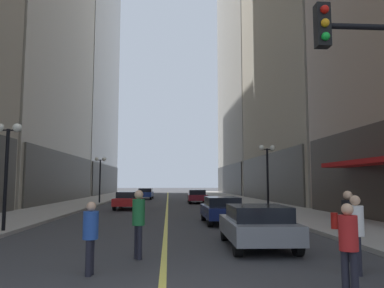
{
  "coord_description": "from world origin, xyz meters",
  "views": [
    {
      "loc": [
        0.11,
        -4.85,
        2.04
      ],
      "look_at": [
        2.56,
        34.41,
        6.09
      ],
      "focal_mm": 34.9,
      "sensor_mm": 36.0,
      "label": 1
    }
  ],
  "objects_px": {
    "car_red": "(128,200)",
    "street_lamp_left_near": "(7,152)",
    "car_grey": "(257,225)",
    "street_lamp_left_far": "(100,170)",
    "car_navy": "(222,209)",
    "pedestrian_in_blue_hoodie": "(91,232)",
    "pedestrian_in_red_jacket": "(349,242)",
    "car_blue": "(146,193)",
    "pedestrian_in_white_shirt": "(356,228)",
    "pedestrian_in_black_coat": "(349,220)",
    "fire_hydrant_right": "(334,223)",
    "pedestrian_in_green_parka": "(139,218)",
    "street_lamp_right_mid": "(267,163)",
    "car_maroon": "(197,196)"
  },
  "relations": [
    {
      "from": "street_lamp_left_near",
      "to": "street_lamp_left_far",
      "type": "xyz_separation_m",
      "value": [
        0.0,
        20.56,
        0.0
      ]
    },
    {
      "from": "street_lamp_left_far",
      "to": "car_navy",
      "type": "bearing_deg",
      "value": -62.05
    },
    {
      "from": "car_grey",
      "to": "car_red",
      "type": "distance_m",
      "value": 18.41
    },
    {
      "from": "car_grey",
      "to": "street_lamp_left_far",
      "type": "bearing_deg",
      "value": 111.02
    },
    {
      "from": "street_lamp_left_far",
      "to": "street_lamp_right_mid",
      "type": "xyz_separation_m",
      "value": [
        12.8,
        -12.51,
        0.0
      ]
    },
    {
      "from": "car_red",
      "to": "pedestrian_in_green_parka",
      "type": "relative_size",
      "value": 2.38
    },
    {
      "from": "car_grey",
      "to": "street_lamp_right_mid",
      "type": "bearing_deg",
      "value": 73.31
    },
    {
      "from": "pedestrian_in_black_coat",
      "to": "street_lamp_left_far",
      "type": "relative_size",
      "value": 0.41
    },
    {
      "from": "car_grey",
      "to": "street_lamp_left_far",
      "type": "xyz_separation_m",
      "value": [
        -9.3,
        24.2,
        2.54
      ]
    },
    {
      "from": "car_red",
      "to": "car_blue",
      "type": "distance_m",
      "value": 17.18
    },
    {
      "from": "car_grey",
      "to": "street_lamp_right_mid",
      "type": "height_order",
      "value": "street_lamp_right_mid"
    },
    {
      "from": "street_lamp_left_far",
      "to": "street_lamp_left_near",
      "type": "bearing_deg",
      "value": -90.0
    },
    {
      "from": "car_maroon",
      "to": "street_lamp_right_mid",
      "type": "bearing_deg",
      "value": -75.68
    },
    {
      "from": "car_navy",
      "to": "pedestrian_in_white_shirt",
      "type": "relative_size",
      "value": 2.33
    },
    {
      "from": "street_lamp_left_far",
      "to": "pedestrian_in_white_shirt",
      "type": "bearing_deg",
      "value": -68.87
    },
    {
      "from": "pedestrian_in_green_parka",
      "to": "street_lamp_left_far",
      "type": "xyz_separation_m",
      "value": [
        -5.7,
        25.68,
        2.18
      ]
    },
    {
      "from": "car_blue",
      "to": "car_red",
      "type": "bearing_deg",
      "value": -90.93
    },
    {
      "from": "car_blue",
      "to": "fire_hydrant_right",
      "type": "xyz_separation_m",
      "value": [
        9.62,
        -31.29,
        -0.32
      ]
    },
    {
      "from": "car_red",
      "to": "street_lamp_right_mid",
      "type": "relative_size",
      "value": 0.98
    },
    {
      "from": "pedestrian_in_blue_hoodie",
      "to": "street_lamp_left_far",
      "type": "distance_m",
      "value": 27.9
    },
    {
      "from": "car_blue",
      "to": "street_lamp_left_near",
      "type": "distance_m",
      "value": 31.3
    },
    {
      "from": "pedestrian_in_red_jacket",
      "to": "pedestrian_in_blue_hoodie",
      "type": "relative_size",
      "value": 1.03
    },
    {
      "from": "pedestrian_in_green_parka",
      "to": "pedestrian_in_black_coat",
      "type": "distance_m",
      "value": 5.56
    },
    {
      "from": "car_navy",
      "to": "pedestrian_in_black_coat",
      "type": "bearing_deg",
      "value": -77.21
    },
    {
      "from": "pedestrian_in_blue_hoodie",
      "to": "street_lamp_right_mid",
      "type": "xyz_separation_m",
      "value": [
        8.02,
        14.88,
        2.32
      ]
    },
    {
      "from": "car_grey",
      "to": "street_lamp_left_far",
      "type": "height_order",
      "value": "street_lamp_left_far"
    },
    {
      "from": "car_maroon",
      "to": "pedestrian_in_red_jacket",
      "type": "height_order",
      "value": "pedestrian_in_red_jacket"
    },
    {
      "from": "pedestrian_in_red_jacket",
      "to": "car_navy",
      "type": "bearing_deg",
      "value": 93.04
    },
    {
      "from": "pedestrian_in_black_coat",
      "to": "fire_hydrant_right",
      "type": "relative_size",
      "value": 2.28
    },
    {
      "from": "pedestrian_in_red_jacket",
      "to": "street_lamp_left_far",
      "type": "xyz_separation_m",
      "value": [
        -9.79,
        29.23,
        2.29
      ]
    },
    {
      "from": "fire_hydrant_right",
      "to": "car_red",
      "type": "bearing_deg",
      "value": 125.04
    },
    {
      "from": "pedestrian_in_green_parka",
      "to": "street_lamp_right_mid",
      "type": "height_order",
      "value": "street_lamp_right_mid"
    },
    {
      "from": "car_red",
      "to": "street_lamp_right_mid",
      "type": "distance_m",
      "value": 11.31
    },
    {
      "from": "pedestrian_in_red_jacket",
      "to": "pedestrian_in_blue_hoodie",
      "type": "xyz_separation_m",
      "value": [
        -5.01,
        1.84,
        -0.03
      ]
    },
    {
      "from": "car_grey",
      "to": "pedestrian_in_blue_hoodie",
      "type": "distance_m",
      "value": 5.53
    },
    {
      "from": "car_navy",
      "to": "car_red",
      "type": "bearing_deg",
      "value": 118.7
    },
    {
      "from": "pedestrian_in_white_shirt",
      "to": "car_blue",
      "type": "bearing_deg",
      "value": 100.44
    },
    {
      "from": "pedestrian_in_red_jacket",
      "to": "fire_hydrant_right",
      "type": "height_order",
      "value": "pedestrian_in_red_jacket"
    },
    {
      "from": "car_grey",
      "to": "car_red",
      "type": "xyz_separation_m",
      "value": [
        -5.89,
        17.44,
        -0.0
      ]
    },
    {
      "from": "car_blue",
      "to": "car_navy",
      "type": "bearing_deg",
      "value": -78.81
    },
    {
      "from": "pedestrian_in_white_shirt",
      "to": "pedestrian_in_blue_hoodie",
      "type": "bearing_deg",
      "value": 176.79
    },
    {
      "from": "pedestrian_in_blue_hoodie",
      "to": "pedestrian_in_red_jacket",
      "type": "bearing_deg",
      "value": -20.11
    },
    {
      "from": "pedestrian_in_blue_hoodie",
      "to": "car_blue",
      "type": "bearing_deg",
      "value": 91.66
    },
    {
      "from": "pedestrian_in_red_jacket",
      "to": "pedestrian_in_blue_hoodie",
      "type": "bearing_deg",
      "value": 159.89
    },
    {
      "from": "car_maroon",
      "to": "street_lamp_right_mid",
      "type": "relative_size",
      "value": 1.07
    },
    {
      "from": "street_lamp_left_near",
      "to": "pedestrian_in_black_coat",
      "type": "bearing_deg",
      "value": -27.3
    },
    {
      "from": "pedestrian_in_blue_hoodie",
      "to": "pedestrian_in_black_coat",
      "type": "height_order",
      "value": "pedestrian_in_black_coat"
    },
    {
      "from": "car_maroon",
      "to": "pedestrian_in_black_coat",
      "type": "bearing_deg",
      "value": -86.02
    },
    {
      "from": "pedestrian_in_red_jacket",
      "to": "fire_hydrant_right",
      "type": "bearing_deg",
      "value": 67.25
    },
    {
      "from": "car_red",
      "to": "street_lamp_left_near",
      "type": "bearing_deg",
      "value": -103.86
    }
  ]
}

